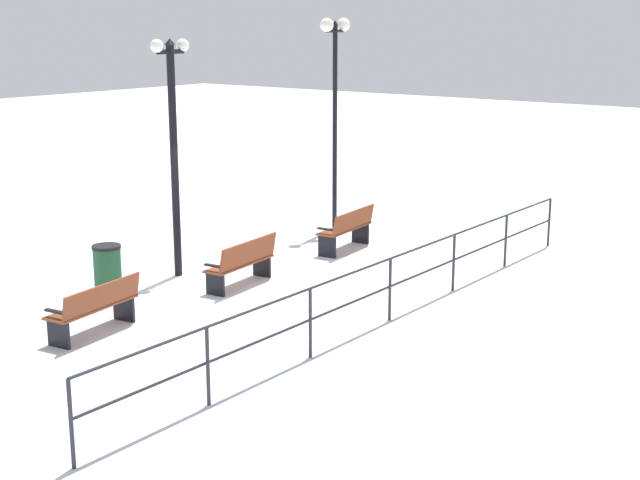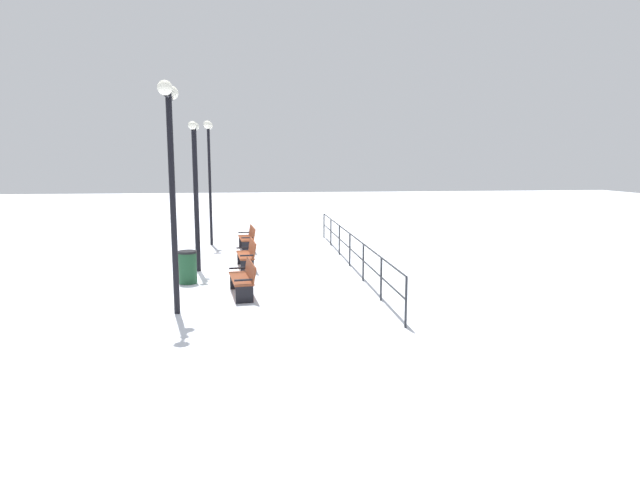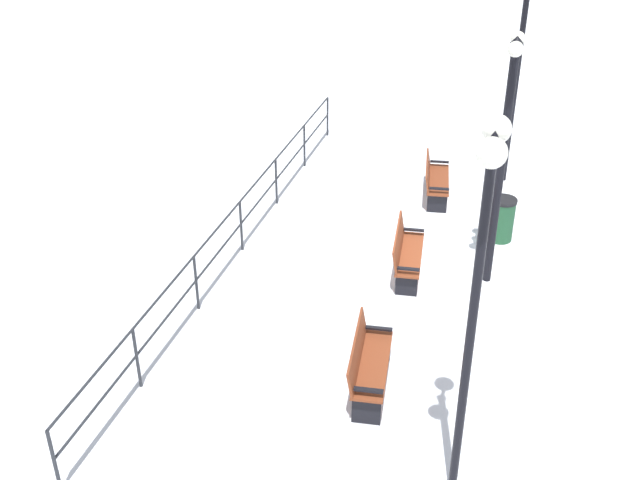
# 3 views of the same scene
# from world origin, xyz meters

# --- Properties ---
(ground_plane) EXTENTS (80.00, 80.00, 0.00)m
(ground_plane) POSITION_xyz_m (0.00, 0.00, 0.00)
(ground_plane) COLOR white
(ground_plane) RESTS_ON ground
(bench_nearest) EXTENTS (0.68, 1.68, 0.90)m
(bench_nearest) POSITION_xyz_m (-0.08, -3.36, 0.49)
(bench_nearest) COLOR brown
(bench_nearest) RESTS_ON ground
(bench_second) EXTENTS (0.66, 1.69, 0.89)m
(bench_second) POSITION_xyz_m (-0.11, -0.01, 0.47)
(bench_second) COLOR brown
(bench_second) RESTS_ON ground
(bench_third) EXTENTS (0.73, 1.69, 0.84)m
(bench_third) POSITION_xyz_m (-0.06, 3.34, 0.45)
(bench_third) COLOR brown
(bench_third) RESTS_ON ground
(lamppost_near) EXTENTS (0.31, 0.94, 4.84)m
(lamppost_near) POSITION_xyz_m (1.38, -4.88, 3.58)
(lamppost_near) COLOR black
(lamppost_near) RESTS_ON ground
(lamppost_middle) EXTENTS (0.24, 0.89, 4.46)m
(lamppost_middle) POSITION_xyz_m (1.38, 0.19, 2.81)
(lamppost_middle) COLOR black
(lamppost_middle) RESTS_ON ground
(waterfront_railing) EXTENTS (0.05, 12.72, 1.06)m
(waterfront_railing) POSITION_xyz_m (-3.33, 0.00, 0.72)
(waterfront_railing) COLOR #26282D
(waterfront_railing) RESTS_ON ground
(trash_bin) EXTENTS (0.51, 0.51, 0.90)m
(trash_bin) POSITION_xyz_m (1.50, 1.80, 0.45)
(trash_bin) COLOR #1E4C2D
(trash_bin) RESTS_ON ground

